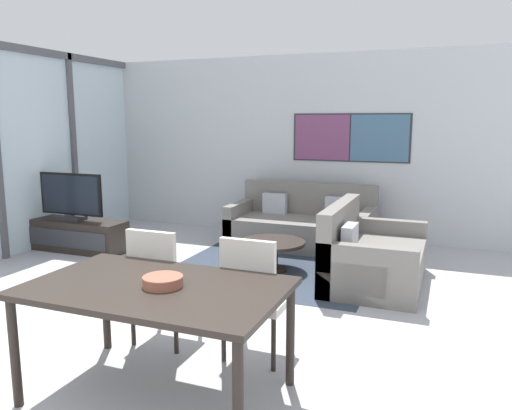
{
  "coord_description": "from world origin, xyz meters",
  "views": [
    {
      "loc": [
        2.05,
        -1.94,
        1.81
      ],
      "look_at": [
        0.2,
        2.76,
        0.95
      ],
      "focal_mm": 35.0,
      "sensor_mm": 36.0,
      "label": 1
    }
  ],
  "objects_px": {
    "coffee_table": "(272,248)",
    "dining_chair_centre": "(254,292)",
    "dining_chair_left": "(161,280)",
    "dining_table": "(156,295)",
    "fruit_bowl": "(163,281)",
    "sofa_side": "(368,258)",
    "tv_console": "(73,235)",
    "sofa_main": "(303,227)",
    "television": "(71,197)"
  },
  "relations": [
    {
      "from": "sofa_main",
      "to": "dining_chair_centre",
      "type": "bearing_deg",
      "value": -79.62
    },
    {
      "from": "dining_chair_left",
      "to": "dining_chair_centre",
      "type": "bearing_deg",
      "value": 1.17
    },
    {
      "from": "dining_table",
      "to": "dining_chair_left",
      "type": "relative_size",
      "value": 1.71
    },
    {
      "from": "tv_console",
      "to": "coffee_table",
      "type": "bearing_deg",
      "value": 2.4
    },
    {
      "from": "television",
      "to": "dining_chair_centre",
      "type": "height_order",
      "value": "television"
    },
    {
      "from": "sofa_side",
      "to": "coffee_table",
      "type": "xyz_separation_m",
      "value": [
        -1.16,
        0.04,
        -0.0
      ]
    },
    {
      "from": "tv_console",
      "to": "sofa_main",
      "type": "relative_size",
      "value": 0.78
    },
    {
      "from": "sofa_main",
      "to": "sofa_side",
      "type": "distance_m",
      "value": 1.78
    },
    {
      "from": "dining_chair_centre",
      "to": "sofa_main",
      "type": "bearing_deg",
      "value": 100.38
    },
    {
      "from": "dining_table",
      "to": "fruit_bowl",
      "type": "xyz_separation_m",
      "value": [
        0.06,
        -0.01,
        0.11
      ]
    },
    {
      "from": "tv_console",
      "to": "fruit_bowl",
      "type": "bearing_deg",
      "value": -40.87
    },
    {
      "from": "coffee_table",
      "to": "sofa_side",
      "type": "bearing_deg",
      "value": -1.76
    },
    {
      "from": "coffee_table",
      "to": "dining_chair_left",
      "type": "bearing_deg",
      "value": -93.97
    },
    {
      "from": "sofa_side",
      "to": "dining_chair_centre",
      "type": "distance_m",
      "value": 2.25
    },
    {
      "from": "tv_console",
      "to": "dining_chair_left",
      "type": "height_order",
      "value": "dining_chair_left"
    },
    {
      "from": "sofa_side",
      "to": "dining_chair_centre",
      "type": "relative_size",
      "value": 1.6
    },
    {
      "from": "dining_chair_centre",
      "to": "fruit_bowl",
      "type": "bearing_deg",
      "value": -116.21
    },
    {
      "from": "television",
      "to": "sofa_side",
      "type": "distance_m",
      "value": 4.11
    },
    {
      "from": "tv_console",
      "to": "dining_chair_left",
      "type": "distance_m",
      "value": 3.5
    },
    {
      "from": "sofa_main",
      "to": "fruit_bowl",
      "type": "distance_m",
      "value": 4.28
    },
    {
      "from": "coffee_table",
      "to": "dining_chair_centre",
      "type": "distance_m",
      "value": 2.32
    },
    {
      "from": "coffee_table",
      "to": "dining_table",
      "type": "relative_size",
      "value": 0.49
    },
    {
      "from": "dining_chair_left",
      "to": "fruit_bowl",
      "type": "distance_m",
      "value": 0.87
    },
    {
      "from": "dining_chair_centre",
      "to": "fruit_bowl",
      "type": "height_order",
      "value": "dining_chair_centre"
    },
    {
      "from": "sofa_side",
      "to": "coffee_table",
      "type": "height_order",
      "value": "sofa_side"
    },
    {
      "from": "sofa_side",
      "to": "dining_table",
      "type": "distance_m",
      "value": 3.04
    },
    {
      "from": "tv_console",
      "to": "sofa_main",
      "type": "xyz_separation_m",
      "value": [
        2.92,
        1.45,
        0.06
      ]
    },
    {
      "from": "dining_table",
      "to": "fruit_bowl",
      "type": "bearing_deg",
      "value": -5.91
    },
    {
      "from": "television",
      "to": "sofa_main",
      "type": "distance_m",
      "value": 3.3
    },
    {
      "from": "coffee_table",
      "to": "tv_console",
      "type": "bearing_deg",
      "value": -177.6
    },
    {
      "from": "sofa_main",
      "to": "coffee_table",
      "type": "bearing_deg",
      "value": -90.0
    },
    {
      "from": "tv_console",
      "to": "television",
      "type": "relative_size",
      "value": 1.54
    },
    {
      "from": "television",
      "to": "dining_table",
      "type": "xyz_separation_m",
      "value": [
        3.17,
        -2.79,
        -0.06
      ]
    },
    {
      "from": "fruit_bowl",
      "to": "dining_table",
      "type": "bearing_deg",
      "value": 174.09
    },
    {
      "from": "television",
      "to": "sofa_side",
      "type": "xyz_separation_m",
      "value": [
        4.08,
        0.09,
        -0.48
      ]
    },
    {
      "from": "tv_console",
      "to": "fruit_bowl",
      "type": "height_order",
      "value": "fruit_bowl"
    },
    {
      "from": "television",
      "to": "fruit_bowl",
      "type": "height_order",
      "value": "television"
    },
    {
      "from": "dining_chair_left",
      "to": "sofa_main",
      "type": "bearing_deg",
      "value": 87.5
    },
    {
      "from": "sofa_main",
      "to": "sofa_side",
      "type": "relative_size",
      "value": 1.31
    },
    {
      "from": "tv_console",
      "to": "fruit_bowl",
      "type": "relative_size",
      "value": 6.07
    },
    {
      "from": "sofa_main",
      "to": "dining_chair_centre",
      "type": "relative_size",
      "value": 2.09
    },
    {
      "from": "television",
      "to": "dining_chair_centre",
      "type": "relative_size",
      "value": 1.06
    },
    {
      "from": "coffee_table",
      "to": "dining_chair_centre",
      "type": "xyz_separation_m",
      "value": [
        0.65,
        -2.22,
        0.26
      ]
    },
    {
      "from": "sofa_side",
      "to": "fruit_bowl",
      "type": "bearing_deg",
      "value": 163.5
    },
    {
      "from": "coffee_table",
      "to": "fruit_bowl",
      "type": "xyz_separation_m",
      "value": [
        0.3,
        -2.92,
        0.53
      ]
    },
    {
      "from": "sofa_side",
      "to": "coffee_table",
      "type": "bearing_deg",
      "value": 88.24
    },
    {
      "from": "tv_console",
      "to": "sofa_side",
      "type": "xyz_separation_m",
      "value": [
        4.08,
        0.09,
        0.06
      ]
    },
    {
      "from": "sofa_side",
      "to": "dining_table",
      "type": "height_order",
      "value": "sofa_side"
    },
    {
      "from": "dining_chair_left",
      "to": "dining_chair_centre",
      "type": "height_order",
      "value": "same"
    },
    {
      "from": "tv_console",
      "to": "dining_chair_left",
      "type": "xyz_separation_m",
      "value": [
        2.77,
        -2.11,
        0.32
      ]
    }
  ]
}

